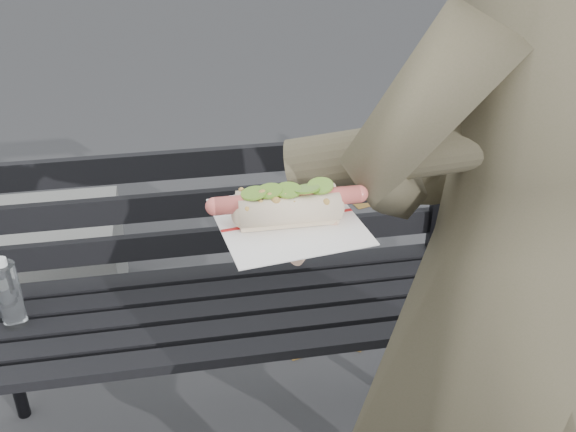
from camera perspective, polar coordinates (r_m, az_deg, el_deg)
name	(u,v)px	position (r m, az deg, el deg)	size (l,w,h in m)	color
park_bench	(221,279)	(1.95, -5.65, -5.34)	(1.50, 0.44, 0.88)	black
person	(504,284)	(1.27, 17.82, -5.47)	(0.68, 0.45, 1.88)	#4D4A33
held_hotdog	(411,162)	(1.02, 10.40, 4.54)	(0.64, 0.32, 0.20)	#4D4A33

